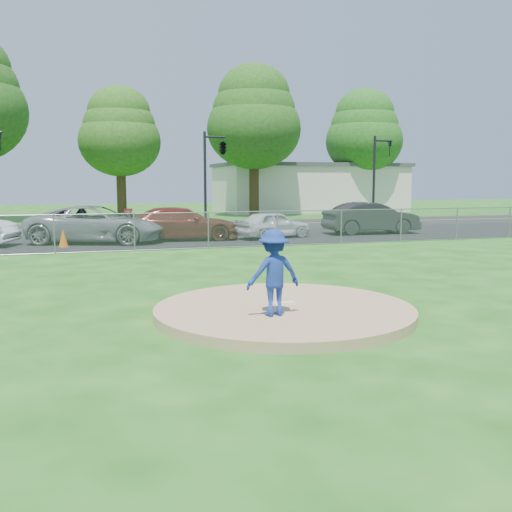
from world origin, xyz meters
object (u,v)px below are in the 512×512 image
(traffic_signal_right, at_px, (377,171))
(parked_car_gray, at_px, (97,224))
(traffic_cone, at_px, (63,238))
(parked_car_charcoal, at_px, (371,218))
(pitcher, at_px, (274,273))
(parked_car_pearl, at_px, (273,224))
(traffic_signal_center, at_px, (221,149))
(tree_center, at_px, (120,131))
(parked_car_darkred, at_px, (182,224))
(tree_far_right, at_px, (364,131))
(tree_right, at_px, (254,117))
(commercial_building, at_px, (308,187))

(traffic_signal_right, xyz_separation_m, parked_car_gray, (-17.58, -6.43, -2.52))
(traffic_cone, relative_size, parked_car_gray, 0.13)
(parked_car_charcoal, bearing_deg, pitcher, 147.52)
(traffic_signal_right, distance_m, parked_car_charcoal, 7.48)
(traffic_cone, bearing_deg, parked_car_pearl, 6.23)
(traffic_signal_center, bearing_deg, parked_car_charcoal, -42.23)
(tree_center, height_order, parked_car_charcoal, tree_center)
(parked_car_charcoal, bearing_deg, parked_car_gray, 92.79)
(traffic_cone, distance_m, parked_car_darkred, 5.49)
(tree_center, bearing_deg, tree_far_right, 2.73)
(traffic_signal_right, relative_size, parked_car_gray, 0.93)
(traffic_signal_center, relative_size, pitcher, 3.35)
(tree_center, xyz_separation_m, tree_right, (10.00, -2.00, 1.18))
(parked_car_pearl, bearing_deg, tree_right, -32.72)
(tree_center, distance_m, traffic_signal_right, 19.64)
(traffic_signal_right, distance_m, pitcher, 27.15)
(commercial_building, bearing_deg, tree_far_right, -36.87)
(tree_far_right, height_order, traffic_signal_center, tree_far_right)
(tree_center, bearing_deg, traffic_signal_right, -38.22)
(tree_right, height_order, traffic_signal_right, tree_right)
(parked_car_gray, distance_m, parked_car_charcoal, 13.97)
(traffic_signal_center, height_order, traffic_signal_right, same)
(tree_right, relative_size, traffic_signal_center, 2.08)
(commercial_building, height_order, tree_center, tree_center)
(parked_car_pearl, height_order, parked_car_charcoal, parked_car_charcoal)
(pitcher, distance_m, parked_car_charcoal, 20.02)
(tree_right, xyz_separation_m, traffic_cone, (-13.75, -17.78, -7.25))
(commercial_building, distance_m, tree_far_right, 7.00)
(tree_far_right, bearing_deg, parked_car_charcoal, -116.24)
(traffic_signal_center, relative_size, traffic_signal_right, 1.00)
(parked_car_darkred, bearing_deg, traffic_signal_right, -59.40)
(commercial_building, xyz_separation_m, traffic_signal_right, (-1.76, -16.00, 1.20))
(parked_car_gray, bearing_deg, parked_car_charcoal, -70.25)
(tree_far_right, relative_size, traffic_signal_right, 1.92)
(traffic_cone, bearing_deg, commercial_building, 48.90)
(traffic_signal_center, bearing_deg, traffic_signal_right, 0.00)
(traffic_signal_right, bearing_deg, parked_car_pearl, -144.16)
(commercial_building, height_order, parked_car_darkred, commercial_building)
(traffic_signal_right, bearing_deg, tree_far_right, 66.09)
(traffic_signal_right, bearing_deg, traffic_cone, -157.71)
(tree_right, distance_m, tree_far_right, 11.42)
(parked_car_darkred, distance_m, parked_car_charcoal, 10.09)
(tree_far_right, relative_size, parked_car_darkred, 2.03)
(tree_center, relative_size, parked_car_charcoal, 1.97)
(tree_center, distance_m, parked_car_charcoal, 22.18)
(traffic_signal_center, height_order, parked_car_pearl, traffic_signal_center)
(tree_right, height_order, parked_car_gray, tree_right)
(commercial_building, height_order, pitcher, commercial_building)
(tree_far_right, relative_size, traffic_signal_center, 1.92)
(tree_right, xyz_separation_m, parked_car_darkred, (-8.47, -16.33, -6.87))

